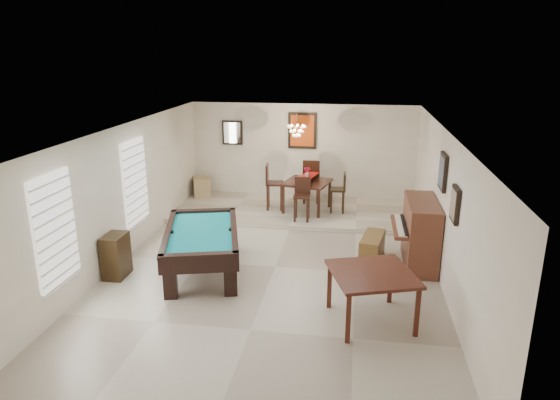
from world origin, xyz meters
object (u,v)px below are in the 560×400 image
(corner_bench, at_px, (202,187))
(flower_vase, at_px, (307,172))
(dining_table, at_px, (307,193))
(dining_chair_south, at_px, (302,200))
(dining_chair_west, at_px, (275,187))
(dining_chair_north, at_px, (311,181))
(chandelier, at_px, (297,126))
(piano_bench, at_px, (372,248))
(upright_piano, at_px, (412,233))
(apothecary_chest, at_px, (116,256))
(pool_table, at_px, (202,252))
(dining_chair_east, at_px, (337,193))
(square_table, at_px, (371,297))

(corner_bench, bearing_deg, flower_vase, -16.09)
(dining_table, bearing_deg, dining_chair_south, -93.03)
(dining_table, xyz_separation_m, flower_vase, (0.00, 0.00, 0.55))
(dining_chair_west, bearing_deg, dining_chair_north, -55.83)
(dining_chair_south, bearing_deg, chandelier, 105.41)
(piano_bench, xyz_separation_m, dining_chair_north, (-1.50, 3.32, 0.44))
(dining_chair_south, bearing_deg, dining_table, 85.68)
(upright_piano, relative_size, piano_bench, 1.62)
(piano_bench, bearing_deg, corner_bench, 142.39)
(flower_vase, relative_size, dining_chair_north, 0.21)
(apothecary_chest, xyz_separation_m, dining_chair_north, (3.10, 4.72, 0.30))
(piano_bench, relative_size, chandelier, 1.56)
(apothecary_chest, bearing_deg, upright_piano, 14.63)
(pool_table, bearing_deg, dining_chair_south, 46.49)
(pool_table, xyz_separation_m, dining_chair_east, (2.32, 3.58, 0.21))
(pool_table, distance_m, apothecary_chest, 1.54)
(square_table, xyz_separation_m, flower_vase, (-1.47, 4.90, 0.70))
(corner_bench, bearing_deg, piano_bench, -37.61)
(dining_chair_north, bearing_deg, pool_table, 67.36)
(dining_chair_south, xyz_separation_m, dining_chair_west, (-0.76, 0.75, 0.07))
(dining_chair_west, height_order, dining_chair_east, dining_chair_west)
(dining_table, height_order, dining_chair_north, dining_chair_north)
(apothecary_chest, distance_m, dining_chair_east, 5.52)
(apothecary_chest, height_order, dining_chair_north, dining_chair_north)
(pool_table, xyz_separation_m, dining_chair_west, (0.77, 3.58, 0.29))
(square_table, height_order, dining_chair_east, dining_chair_east)
(flower_vase, distance_m, dining_chair_south, 0.90)
(square_table, xyz_separation_m, dining_table, (-1.47, 4.90, 0.15))
(upright_piano, height_order, corner_bench, upright_piano)
(upright_piano, distance_m, corner_bench, 6.30)
(pool_table, distance_m, square_table, 3.31)
(square_table, bearing_deg, apothecary_chest, 169.00)
(square_table, relative_size, corner_bench, 2.11)
(apothecary_chest, distance_m, chandelier, 5.22)
(piano_bench, bearing_deg, chandelier, 124.65)
(upright_piano, bearing_deg, flower_vase, 131.03)
(dining_table, height_order, dining_chair_west, dining_chair_west)
(upright_piano, bearing_deg, dining_chair_south, 141.26)
(apothecary_chest, height_order, corner_bench, apothecary_chest)
(piano_bench, xyz_separation_m, dining_chair_west, (-2.35, 2.60, 0.43))
(dining_chair_north, relative_size, dining_chair_west, 1.01)
(chandelier, bearing_deg, upright_piano, -45.90)
(square_table, relative_size, dining_chair_south, 1.17)
(dining_chair_south, distance_m, chandelier, 1.77)
(dining_chair_south, relative_size, dining_chair_west, 0.88)
(dining_chair_south, bearing_deg, apothecary_chest, -134.05)
(flower_vase, xyz_separation_m, dining_chair_south, (-0.04, -0.76, -0.48))
(flower_vase, bearing_deg, square_table, -73.25)
(upright_piano, xyz_separation_m, chandelier, (-2.56, 2.64, 1.57))
(pool_table, relative_size, corner_bench, 4.30)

